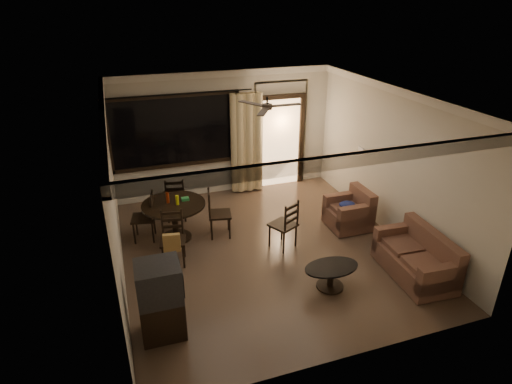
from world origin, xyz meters
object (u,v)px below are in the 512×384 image
object	(u,v)px
dining_chair_east	(219,222)
side_chair	(283,233)
dining_chair_north	(177,206)
tv_cabinet	(161,300)
dining_table	(174,211)
coffee_table	(331,273)
dining_chair_south	(174,248)
sofa	(418,259)
armchair	(350,212)
dining_chair_west	(145,226)

from	to	relation	value
dining_chair_east	side_chair	world-z (taller)	side_chair
dining_chair_north	tv_cabinet	xyz separation A→B (m)	(-0.71, -3.25, 0.28)
dining_table	coffee_table	distance (m)	3.12
dining_chair_south	tv_cabinet	size ratio (longest dim) A/B	0.85
dining_chair_south	dining_chair_north	xyz separation A→B (m)	(0.31, 1.61, -0.02)
sofa	armchair	world-z (taller)	armchair
tv_cabinet	side_chair	distance (m)	2.85
tv_cabinet	armchair	bearing A→B (deg)	25.55
tv_cabinet	side_chair	size ratio (longest dim) A/B	1.16
dining_chair_west	coffee_table	xyz separation A→B (m)	(2.64, -2.46, -0.02)
dining_chair_west	dining_chair_east	bearing A→B (deg)	87.92
dining_chair_east	dining_chair_north	size ratio (longest dim) A/B	1.00
coffee_table	dining_chair_north	bearing A→B (deg)	122.26
coffee_table	armchair	bearing A→B (deg)	51.78
coffee_table	dining_chair_east	bearing A→B (deg)	120.57
coffee_table	dining_chair_south	bearing A→B (deg)	147.01
dining_chair_west	dining_chair_north	bearing A→B (deg)	142.21
dining_chair_south	sofa	xyz separation A→B (m)	(3.75, -1.62, 0.00)
dining_chair_south	side_chair	distance (m)	1.99
dining_chair_west	coffee_table	world-z (taller)	dining_chair_west
dining_chair_west	dining_chair_east	xyz separation A→B (m)	(1.37, -0.32, 0.00)
dining_chair_south	coffee_table	xyz separation A→B (m)	(2.25, -1.46, -0.05)
dining_chair_east	sofa	bearing A→B (deg)	-118.90
tv_cabinet	sofa	size ratio (longest dim) A/B	0.76
dining_table	dining_chair_north	xyz separation A→B (m)	(0.15, 0.77, -0.30)
tv_cabinet	dining_chair_west	bearing A→B (deg)	90.70
side_chair	coffee_table	bearing A→B (deg)	73.61
dining_chair_west	sofa	distance (m)	4.90
tv_cabinet	armchair	distance (m)	4.34
tv_cabinet	coffee_table	xyz separation A→B (m)	(2.65, 0.17, -0.30)
dining_chair_north	coffee_table	bearing A→B (deg)	133.11
dining_chair_east	dining_table	bearing A→B (deg)	89.92
dining_chair_east	side_chair	xyz separation A→B (m)	(1.01, -0.78, 0.00)
dining_chair_west	dining_chair_east	distance (m)	1.41
sofa	coffee_table	xyz separation A→B (m)	(-1.50, 0.16, -0.05)
dining_chair_west	tv_cabinet	size ratio (longest dim) A/B	0.85
dining_table	tv_cabinet	bearing A→B (deg)	-102.81
sofa	side_chair	xyz separation A→B (m)	(-1.76, 1.52, -0.02)
dining_chair_east	tv_cabinet	bearing A→B (deg)	160.02
dining_chair_north	coffee_table	size ratio (longest dim) A/B	1.07
dining_chair_south	sofa	world-z (taller)	dining_chair_south
tv_cabinet	dining_chair_north	bearing A→B (deg)	78.60
dining_chair_south	sofa	size ratio (longest dim) A/B	0.65
dining_chair_north	dining_chair_west	bearing A→B (deg)	52.21
coffee_table	side_chair	xyz separation A→B (m)	(-0.26, 1.36, 0.02)
side_chair	dining_chair_west	bearing A→B (deg)	-52.01
dining_table	dining_chair_west	bearing A→B (deg)	164.16
dining_chair_east	armchair	bearing A→B (deg)	-90.51
sofa	armchair	xyz separation A→B (m)	(-0.22, 1.79, 0.02)
dining_chair_west	dining_chair_north	world-z (taller)	same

